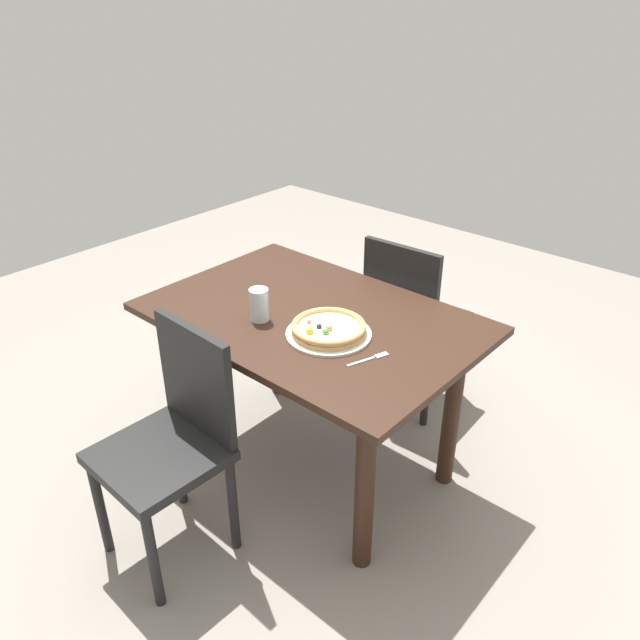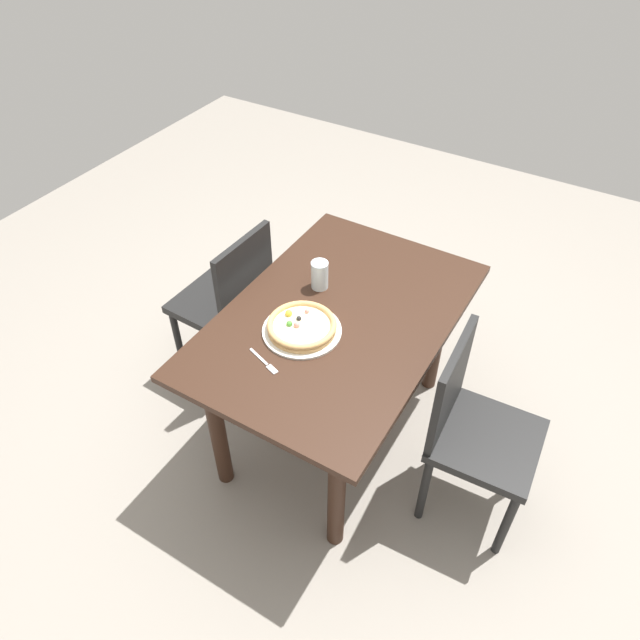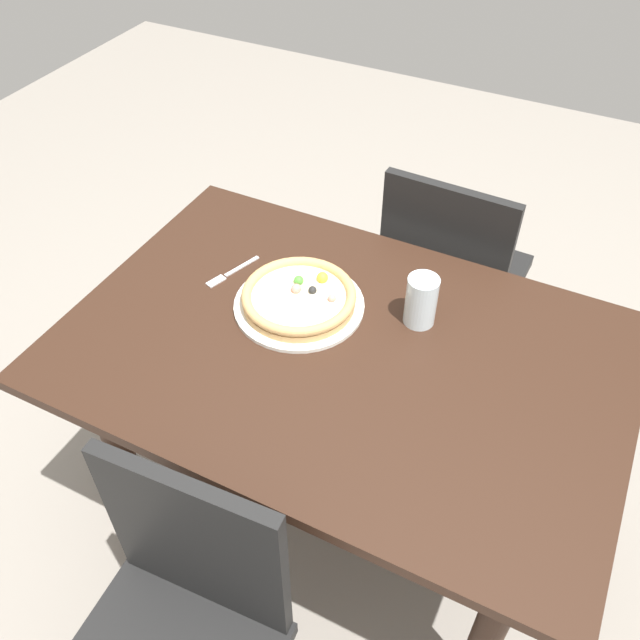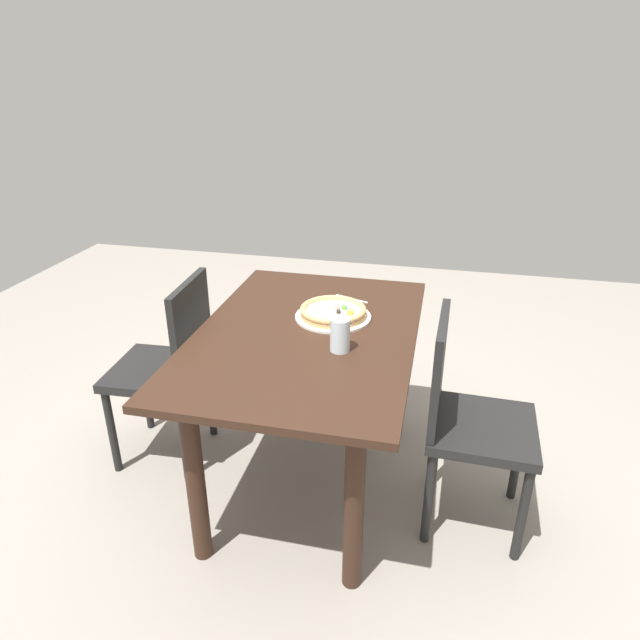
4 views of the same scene
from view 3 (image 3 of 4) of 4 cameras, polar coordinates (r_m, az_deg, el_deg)
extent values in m
plane|color=gray|center=(2.14, 1.42, -16.16)|extent=(6.00, 6.00, 0.00)
cube|color=#331E14|center=(1.55, 1.88, -2.69)|extent=(1.29, 0.86, 0.03)
cylinder|color=#331E14|center=(1.96, 18.89, -9.28)|extent=(0.07, 0.07, 0.71)
cylinder|color=#331E14|center=(2.17, -7.07, -0.13)|extent=(0.07, 0.07, 0.71)
cylinder|color=#331E14|center=(1.65, 14.15, -24.11)|extent=(0.07, 0.07, 0.71)
cylinder|color=#331E14|center=(1.90, -16.41, -11.06)|extent=(0.07, 0.07, 0.71)
cylinder|color=black|center=(2.54, 8.40, 3.06)|extent=(0.04, 0.04, 0.43)
cylinder|color=black|center=(2.48, 15.63, 0.51)|extent=(0.04, 0.04, 0.43)
cylinder|color=black|center=(2.30, 5.16, -1.79)|extent=(0.04, 0.04, 0.43)
cylinder|color=black|center=(2.24, 13.08, -4.74)|extent=(0.04, 0.04, 0.43)
cube|color=black|center=(2.23, 11.36, 3.68)|extent=(0.41, 0.41, 0.04)
cube|color=black|center=(1.94, 10.40, 5.76)|extent=(0.38, 0.04, 0.42)
cylinder|color=black|center=(1.82, -13.70, -23.13)|extent=(0.04, 0.04, 0.43)
cube|color=black|center=(1.36, -10.51, -18.07)|extent=(0.38, 0.05, 0.42)
cylinder|color=silver|center=(1.64, -1.78, 1.29)|extent=(0.32, 0.32, 0.01)
cylinder|color=tan|center=(1.63, -1.79, 1.65)|extent=(0.27, 0.27, 0.02)
cylinder|color=beige|center=(1.62, -1.80, 1.97)|extent=(0.24, 0.24, 0.01)
torus|color=tan|center=(1.61, -1.81, 2.15)|extent=(0.28, 0.28, 0.02)
sphere|color=#E58C7F|center=(1.63, -2.03, 2.67)|extent=(0.02, 0.02, 0.02)
sphere|color=gold|center=(1.65, 0.21, 3.61)|extent=(0.03, 0.03, 0.03)
sphere|color=#262626|center=(1.62, -0.64, 2.55)|extent=(0.02, 0.02, 0.02)
sphere|color=#E58C7F|center=(1.60, 1.01, 1.86)|extent=(0.02, 0.02, 0.02)
sphere|color=#4C9E38|center=(1.65, -1.82, 3.37)|extent=(0.02, 0.02, 0.02)
cube|color=silver|center=(1.76, -6.63, 4.54)|extent=(0.05, 0.11, 0.00)
cube|color=silver|center=(1.73, -8.81, 3.27)|extent=(0.04, 0.05, 0.00)
cylinder|color=silver|center=(1.58, 8.57, 1.63)|extent=(0.07, 0.07, 0.13)
camera|label=1|loc=(3.18, -13.29, 44.09)|focal=35.09mm
camera|label=2|loc=(2.07, -78.12, 31.13)|focal=33.08mm
camera|label=4|loc=(2.11, 74.49, 9.48)|focal=31.45mm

